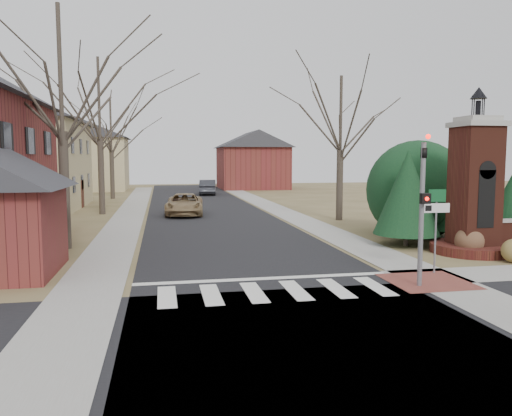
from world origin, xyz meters
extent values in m
plane|color=brown|center=(0.00, 0.00, 0.00)|extent=(120.00, 120.00, 0.00)
cube|color=black|center=(0.00, 22.00, 0.01)|extent=(8.00, 70.00, 0.01)
cube|color=black|center=(0.00, -3.00, 0.01)|extent=(120.00, 8.00, 0.01)
cube|color=silver|center=(0.00, 0.80, 0.01)|extent=(8.00, 2.20, 0.02)
cube|color=silver|center=(0.00, 2.30, 0.01)|extent=(8.00, 0.35, 0.02)
cube|color=gray|center=(5.20, 22.00, 0.01)|extent=(2.00, 60.00, 0.02)
cube|color=gray|center=(-5.20, 22.00, 0.01)|extent=(2.00, 60.00, 0.02)
cube|color=brown|center=(4.80, 1.00, 0.01)|extent=(2.40, 2.40, 0.02)
cylinder|color=slate|center=(4.30, 0.60, 2.10)|extent=(0.14, 0.14, 4.20)
imported|color=black|center=(4.30, 0.60, 4.05)|extent=(0.15, 0.18, 0.90)
sphere|color=#FF0C05|center=(4.30, 0.38, 4.35)|extent=(0.14, 0.14, 0.14)
cube|color=black|center=(4.30, 0.42, 2.60)|extent=(0.28, 0.16, 0.30)
sphere|color=#FF0C05|center=(4.30, 0.33, 2.60)|extent=(0.11, 0.11, 0.11)
cylinder|color=slate|center=(5.60, 2.00, 1.30)|extent=(0.06, 0.06, 2.60)
cube|color=silver|center=(5.60, 1.98, 2.15)|extent=(0.90, 0.03, 0.30)
cube|color=black|center=(5.30, 1.97, 2.15)|extent=(0.22, 0.02, 0.18)
cube|color=#104B23|center=(5.60, 1.98, 2.55)|extent=(0.60, 0.03, 0.40)
cylinder|color=#522218|center=(9.00, 5.00, 0.18)|extent=(3.20, 3.20, 0.36)
cube|color=#522218|center=(9.00, 5.00, 2.50)|extent=(1.50, 1.50, 5.00)
cube|color=black|center=(9.00, 4.28, 2.20)|extent=(0.70, 0.10, 2.20)
cube|color=gray|center=(9.00, 5.00, 5.05)|extent=(1.70, 1.70, 0.20)
cube|color=gray|center=(9.00, 5.00, 5.25)|extent=(1.30, 1.30, 0.20)
cylinder|color=black|center=(9.00, 5.00, 5.65)|extent=(0.20, 0.20, 0.60)
cone|color=black|center=(9.00, 5.00, 6.25)|extent=(0.64, 0.64, 0.45)
cube|color=tan|center=(-13.50, 27.00, 3.20)|extent=(9.00, 12.00, 6.40)
cube|color=tan|center=(-12.00, 48.00, 3.00)|extent=(10.00, 8.00, 6.00)
cube|color=tan|center=(-14.80, 46.40, 6.99)|extent=(0.75, 0.75, 3.08)
cube|color=maroon|center=(8.00, 48.00, 2.50)|extent=(8.00, 8.00, 5.00)
cube|color=maroon|center=(5.76, 46.40, 5.90)|extent=(0.75, 0.75, 2.80)
cylinder|color=#473D33|center=(7.20, 7.00, 0.25)|extent=(0.20, 0.20, 0.50)
cone|color=#10321C|center=(7.20, 7.00, 2.30)|extent=(2.80, 2.80, 3.60)
cylinder|color=#473D33|center=(10.50, 8.20, 0.25)|extent=(0.20, 0.20, 0.50)
cone|color=#10321C|center=(10.50, 8.20, 2.60)|extent=(3.40, 3.40, 4.20)
cylinder|color=#473D33|center=(12.50, 7.20, 0.25)|extent=(0.20, 0.20, 0.50)
sphere|color=#10321C|center=(9.00, 9.50, 2.40)|extent=(4.80, 4.80, 4.80)
cylinder|color=#473D33|center=(-7.00, 9.00, 2.42)|extent=(0.40, 0.40, 4.83)
cylinder|color=#473D33|center=(-7.00, 22.00, 2.52)|extent=(0.40, 0.40, 5.04)
cylinder|color=#473D33|center=(-7.50, 35.00, 2.21)|extent=(0.40, 0.40, 4.41)
cylinder|color=#473D33|center=(7.50, 16.00, 2.10)|extent=(0.40, 0.40, 4.20)
imported|color=#90764F|center=(-1.60, 20.39, 0.71)|extent=(2.76, 5.28, 1.42)
imported|color=#36373E|center=(1.60, 38.49, 0.77)|extent=(2.11, 4.80, 1.53)
sphere|color=brown|center=(8.60, 4.60, 0.55)|extent=(1.10, 1.10, 1.10)
camera|label=1|loc=(-3.10, -12.58, 3.75)|focal=35.00mm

